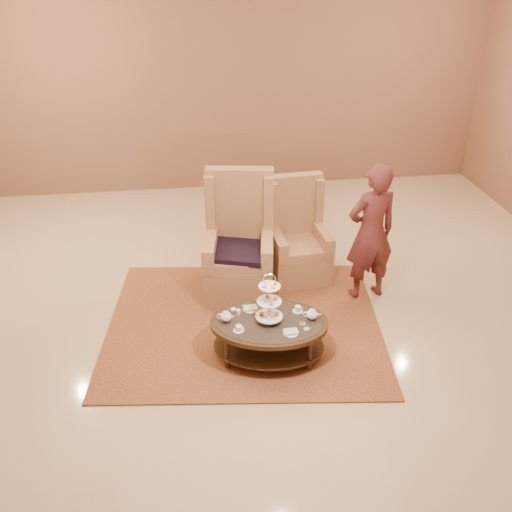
{
  "coord_description": "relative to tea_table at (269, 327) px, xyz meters",
  "views": [
    {
      "loc": [
        -0.77,
        -4.78,
        3.61
      ],
      "look_at": [
        -0.11,
        0.2,
        0.78
      ],
      "focal_mm": 40.0,
      "sensor_mm": 36.0,
      "label": 1
    }
  ],
  "objects": [
    {
      "name": "ground",
      "position": [
        0.07,
        0.43,
        -0.34
      ],
      "size": [
        8.0,
        8.0,
        0.0
      ],
      "primitive_type": "plane",
      "color": "beige",
      "rests_on": "ground"
    },
    {
      "name": "ceiling",
      "position": [
        0.07,
        0.43,
        -0.34
      ],
      "size": [
        8.0,
        8.0,
        0.02
      ],
      "primitive_type": "cube",
      "color": "white",
      "rests_on": "ground"
    },
    {
      "name": "wall_back",
      "position": [
        0.07,
        4.43,
        1.41
      ],
      "size": [
        8.0,
        0.04,
        3.5
      ],
      "primitive_type": "cube",
      "color": "#8A604B",
      "rests_on": "ground"
    },
    {
      "name": "rug",
      "position": [
        -0.18,
        0.55,
        -0.34
      ],
      "size": [
        3.11,
        2.69,
        0.02
      ],
      "rotation": [
        0.0,
        0.0,
        -0.12
      ],
      "color": "#956235",
      "rests_on": "ground"
    },
    {
      "name": "tea_table",
      "position": [
        0.0,
        0.0,
        0.0
      ],
      "size": [
        1.24,
        0.96,
        0.94
      ],
      "rotation": [
        0.0,
        0.0,
        -0.17
      ],
      "color": "black",
      "rests_on": "ground"
    },
    {
      "name": "armchair_left",
      "position": [
        -0.14,
        1.28,
        0.13
      ],
      "size": [
        0.87,
        0.89,
        1.4
      ],
      "rotation": [
        0.0,
        0.0,
        -0.15
      ],
      "color": "#AA7C50",
      "rests_on": "ground"
    },
    {
      "name": "armchair_right",
      "position": [
        0.57,
        1.5,
        0.07
      ],
      "size": [
        0.71,
        0.73,
        1.22
      ],
      "rotation": [
        0.0,
        0.0,
        0.08
      ],
      "color": "#AA7C50",
      "rests_on": "ground"
    },
    {
      "name": "person",
      "position": [
        1.26,
        0.94,
        0.45
      ],
      "size": [
        0.64,
        0.49,
        1.59
      ],
      "rotation": [
        0.0,
        0.0,
        3.34
      ],
      "color": "#552424",
      "rests_on": "ground"
    }
  ]
}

